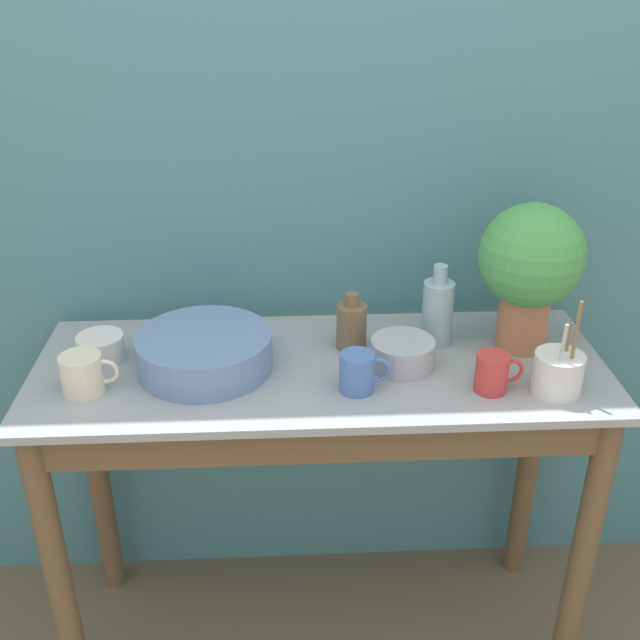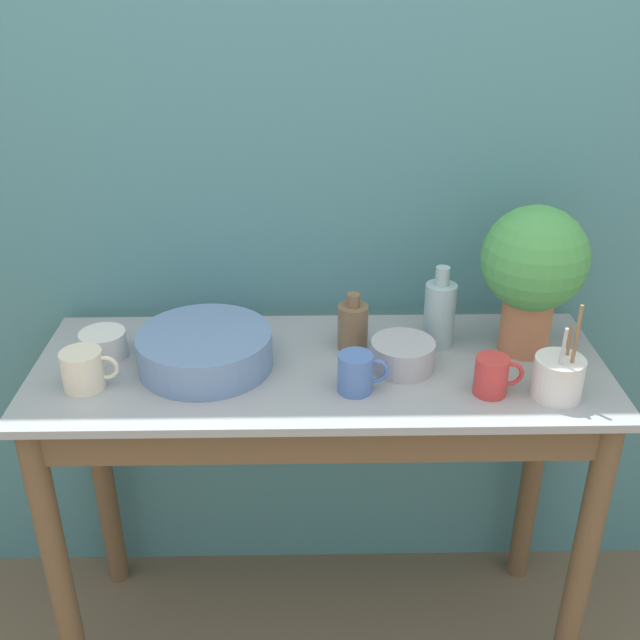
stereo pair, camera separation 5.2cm
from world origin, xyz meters
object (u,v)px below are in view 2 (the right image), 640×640
object	(u,v)px
mug_blue	(356,373)
bowl_small_enamel_white	(103,344)
bottle_tall	(439,313)
potted_plant	(534,266)
mug_cream	(84,370)
utensil_cup	(558,377)
bowl_small_steel	(403,355)
mug_red	(492,376)
bowl_wash_large	(205,350)
bottle_short	(353,326)

from	to	relation	value
mug_blue	bowl_small_enamel_white	size ratio (longest dim) A/B	1.03
bottle_tall	mug_blue	bearing A→B (deg)	-135.54
mug_blue	potted_plant	bearing A→B (deg)	23.19
mug_cream	utensil_cup	world-z (taller)	utensil_cup
mug_cream	bowl_small_steel	size ratio (longest dim) A/B	0.86
bottle_tall	mug_red	size ratio (longest dim) A/B	1.90
bowl_small_enamel_white	potted_plant	bearing A→B (deg)	0.69
potted_plant	mug_red	xyz separation A→B (m)	(-0.12, -0.20, -0.18)
bottle_tall	mug_cream	bearing A→B (deg)	-167.31
bowl_wash_large	bottle_short	size ratio (longest dim) A/B	2.16
bottle_short	bowl_small_steel	xyz separation A→B (m)	(0.11, -0.10, -0.03)
potted_plant	bowl_small_enamel_white	world-z (taller)	potted_plant
mug_cream	mug_red	bearing A→B (deg)	-2.63
mug_cream	bowl_small_enamel_white	xyz separation A→B (m)	(0.01, 0.14, -0.01)
potted_plant	mug_cream	bearing A→B (deg)	-171.47
bottle_short	mug_red	size ratio (longest dim) A/B	1.33
bottle_short	mug_blue	world-z (taller)	bottle_short
bowl_small_steel	potted_plant	bearing A→B (deg)	15.09
bottle_short	mug_blue	bearing A→B (deg)	-90.77
mug_blue	bowl_small_steel	distance (m)	0.15
potted_plant	utensil_cup	world-z (taller)	potted_plant
potted_plant	mug_blue	distance (m)	0.49
bowl_wash_large	mug_blue	size ratio (longest dim) A/B	2.76
potted_plant	mug_cream	size ratio (longest dim) A/B	2.84
bottle_tall	potted_plant	bearing A→B (deg)	-8.65
bottle_tall	bowl_wash_large	bearing A→B (deg)	-170.16
bowl_wash_large	mug_cream	world-z (taller)	mug_cream
bowl_wash_large	bottle_tall	size ratio (longest dim) A/B	1.52
bowl_wash_large	mug_blue	distance (m)	0.37
potted_plant	mug_blue	size ratio (longest dim) A/B	3.20
bowl_small_steel	utensil_cup	xyz separation A→B (m)	(0.33, -0.13, 0.01)
potted_plant	utensil_cup	size ratio (longest dim) A/B	1.58
mug_blue	mug_red	size ratio (longest dim) A/B	1.04
utensil_cup	mug_red	bearing A→B (deg)	174.06
bottle_short	bottle_tall	bearing A→B (deg)	3.73
mug_red	utensil_cup	bearing A→B (deg)	-5.94
mug_blue	utensil_cup	bearing A→B (deg)	-3.97
bowl_small_steel	utensil_cup	distance (m)	0.35
bottle_short	bowl_wash_large	bearing A→B (deg)	-166.56
mug_blue	utensil_cup	world-z (taller)	utensil_cup
bottle_tall	bottle_short	size ratio (longest dim) A/B	1.42
potted_plant	mug_red	distance (m)	0.29
mug_red	mug_cream	distance (m)	0.91
mug_blue	bottle_short	bearing A→B (deg)	89.23
bottle_tall	utensil_cup	xyz separation A→B (m)	(0.22, -0.24, -0.04)
utensil_cup	bottle_short	bearing A→B (deg)	152.46
bowl_wash_large	mug_blue	xyz separation A→B (m)	(0.35, -0.11, 0.00)
bottle_tall	bowl_small_steel	bearing A→B (deg)	-131.65
bowl_wash_large	bowl_small_steel	distance (m)	0.46
bowl_wash_large	potted_plant	bearing A→B (deg)	4.95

